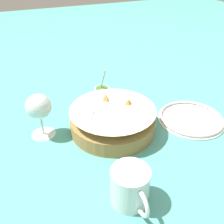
# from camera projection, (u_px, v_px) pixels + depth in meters

# --- Properties ---
(ground_plane) EXTENTS (4.00, 4.00, 0.00)m
(ground_plane) POSITION_uv_depth(u_px,v_px,m) (113.00, 129.00, 0.79)
(ground_plane) COLOR teal
(food_basket) EXTENTS (0.26, 0.26, 0.10)m
(food_basket) POSITION_uv_depth(u_px,v_px,m) (112.00, 121.00, 0.77)
(food_basket) COLOR olive
(food_basket) RESTS_ON ground_plane
(sauce_cup) EXTENTS (0.07, 0.06, 0.12)m
(sauce_cup) POSITION_uv_depth(u_px,v_px,m) (102.00, 91.00, 0.96)
(sauce_cup) COLOR #B7B7BC
(sauce_cup) RESTS_ON ground_plane
(wine_glass) EXTENTS (0.07, 0.07, 0.14)m
(wine_glass) POSITION_uv_depth(u_px,v_px,m) (39.00, 108.00, 0.72)
(wine_glass) COLOR silver
(wine_glass) RESTS_ON ground_plane
(beer_mug) EXTENTS (0.12, 0.09, 0.09)m
(beer_mug) POSITION_uv_depth(u_px,v_px,m) (130.00, 187.00, 0.55)
(beer_mug) COLOR silver
(beer_mug) RESTS_ON ground_plane
(side_plate) EXTENTS (0.22, 0.22, 0.01)m
(side_plate) POSITION_uv_depth(u_px,v_px,m) (191.00, 118.00, 0.83)
(side_plate) COLOR white
(side_plate) RESTS_ON ground_plane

